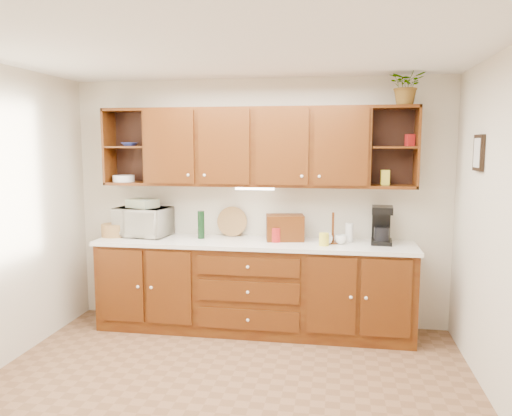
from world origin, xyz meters
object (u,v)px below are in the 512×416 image
(coffee_maker, at_px, (382,226))
(potted_plant, at_px, (407,85))
(microwave, at_px, (143,222))
(bread_box, at_px, (285,228))

(coffee_maker, distance_m, potted_plant, 1.37)
(microwave, height_order, coffee_maker, coffee_maker)
(microwave, distance_m, coffee_maker, 2.49)
(microwave, bearing_deg, potted_plant, 6.87)
(microwave, relative_size, coffee_maker, 1.49)
(potted_plant, bearing_deg, coffee_maker, 174.13)
(microwave, height_order, potted_plant, potted_plant)
(microwave, distance_m, bread_box, 1.53)
(bread_box, distance_m, coffee_maker, 0.96)
(potted_plant, bearing_deg, bread_box, 179.03)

